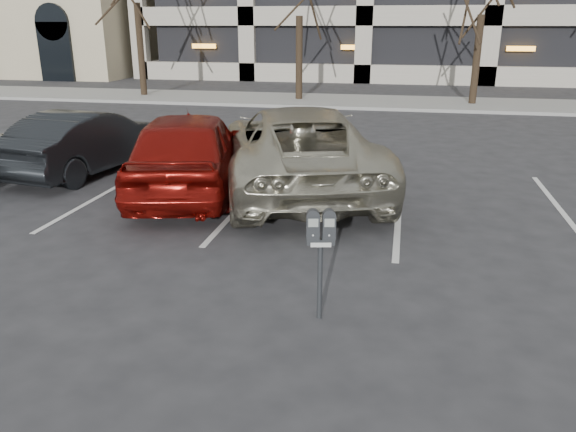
% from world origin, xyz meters
% --- Properties ---
extents(ground, '(140.00, 140.00, 0.00)m').
position_xyz_m(ground, '(0.00, 0.00, 0.00)').
color(ground, '#28282B').
rests_on(ground, ground).
extents(sidewalk, '(80.00, 4.00, 0.12)m').
position_xyz_m(sidewalk, '(0.00, 16.00, 0.06)').
color(sidewalk, gray).
rests_on(sidewalk, ground).
extents(stall_lines, '(16.90, 5.20, 0.00)m').
position_xyz_m(stall_lines, '(-1.40, 2.30, 0.01)').
color(stall_lines, silver).
rests_on(stall_lines, ground).
extents(parking_meter, '(0.34, 0.19, 1.25)m').
position_xyz_m(parking_meter, '(0.60, -1.99, 0.96)').
color(parking_meter, black).
rests_on(parking_meter, ground).
extents(suv_silver, '(4.38, 6.47, 1.65)m').
position_xyz_m(suv_silver, '(-0.57, 3.03, 0.82)').
color(suv_silver, '#B2AD97').
rests_on(suv_silver, ground).
extents(car_red, '(2.95, 5.07, 1.62)m').
position_xyz_m(car_red, '(-2.60, 2.40, 0.81)').
color(car_red, maroon).
rests_on(car_red, ground).
extents(car_dark, '(2.09, 4.32, 1.36)m').
position_xyz_m(car_dark, '(-5.35, 3.45, 0.68)').
color(car_dark, black).
rests_on(car_dark, ground).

